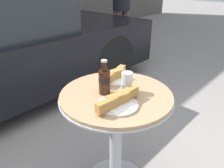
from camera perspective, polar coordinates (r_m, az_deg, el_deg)
bistro_table at (r=1.42m, az=1.01°, el=-10.22°), size 0.69×0.69×0.76m
cola_bottle_left at (r=1.27m, az=-1.99°, el=0.86°), size 0.07×0.07×0.21m
drinking_glass at (r=1.30m, az=3.90°, el=0.27°), size 0.07×0.07×0.13m
lunch_plate_near at (r=1.17m, az=1.64°, el=-4.53°), size 0.30×0.22×0.07m
lunch_plate_far at (r=1.47m, az=0.69°, el=2.03°), size 0.30×0.22×0.07m
pedestrian at (r=4.59m, az=2.48°, el=20.48°), size 0.34×0.34×1.68m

